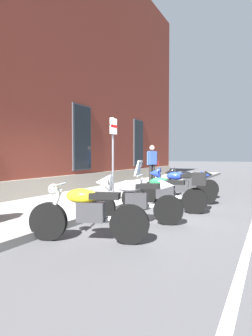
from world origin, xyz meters
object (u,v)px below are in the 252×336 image
(motorcycle_blue_sport, at_px, (176,184))
(parking_sign, at_px, (113,147))
(motorcycle_green_touring, at_px, (168,191))
(motorcycle_white_sport, at_px, (130,196))
(motorcycle_black_sport, at_px, (186,181))
(motorcycle_yellow_naked, at_px, (87,213))
(pedestrian_blue_top, at_px, (152,162))

(motorcycle_blue_sport, relative_size, parking_sign, 0.93)
(motorcycle_green_touring, bearing_deg, parking_sign, 77.59)
(motorcycle_white_sport, xyz_separation_m, motorcycle_green_touring, (1.52, -0.33, -0.02))
(motorcycle_green_touring, xyz_separation_m, motorcycle_blue_sport, (1.50, 0.24, 0.04))
(motorcycle_blue_sport, relative_size, motorcycle_black_sport, 1.10)
(motorcycle_green_touring, bearing_deg, motorcycle_white_sport, 167.68)
(motorcycle_blue_sport, height_order, parking_sign, parking_sign)
(motorcycle_blue_sport, bearing_deg, motorcycle_yellow_naked, 178.25)
(pedestrian_blue_top, distance_m, parking_sign, 5.48)
(motorcycle_yellow_naked, xyz_separation_m, pedestrian_blue_top, (8.84, 2.24, 0.65))
(motorcycle_green_touring, distance_m, motorcycle_black_sport, 2.92)
(motorcycle_white_sport, bearing_deg, motorcycle_yellow_naked, 178.15)
(pedestrian_blue_top, bearing_deg, motorcycle_green_touring, -155.59)
(motorcycle_black_sport, bearing_deg, pedestrian_blue_top, 38.92)
(motorcycle_blue_sport, xyz_separation_m, motorcycle_black_sport, (1.40, 0.06, -0.02))
(pedestrian_blue_top, bearing_deg, motorcycle_blue_sport, -150.89)
(motorcycle_yellow_naked, xyz_separation_m, motorcycle_blue_sport, (4.57, -0.14, 0.10))
(motorcycle_yellow_naked, bearing_deg, motorcycle_black_sport, -0.75)
(motorcycle_yellow_naked, xyz_separation_m, motorcycle_white_sport, (1.55, -0.05, 0.08))
(pedestrian_blue_top, height_order, parking_sign, parking_sign)
(motorcycle_black_sport, xyz_separation_m, parking_sign, (-2.52, 1.44, 1.11))
(motorcycle_white_sport, height_order, pedestrian_blue_top, pedestrian_blue_top)
(motorcycle_white_sport, height_order, parking_sign, parking_sign)
(motorcycle_white_sport, distance_m, pedestrian_blue_top, 7.65)
(motorcycle_white_sport, relative_size, motorcycle_black_sport, 1.00)
(motorcycle_white_sport, distance_m, motorcycle_black_sport, 4.42)
(motorcycle_yellow_naked, bearing_deg, pedestrian_blue_top, 14.20)
(motorcycle_black_sport, distance_m, parking_sign, 3.10)
(motorcycle_blue_sport, bearing_deg, pedestrian_blue_top, 29.11)
(motorcycle_white_sport, xyz_separation_m, motorcycle_black_sport, (4.42, -0.03, -0.01))
(motorcycle_green_touring, relative_size, motorcycle_blue_sport, 0.99)
(motorcycle_yellow_naked, bearing_deg, motorcycle_white_sport, -1.85)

